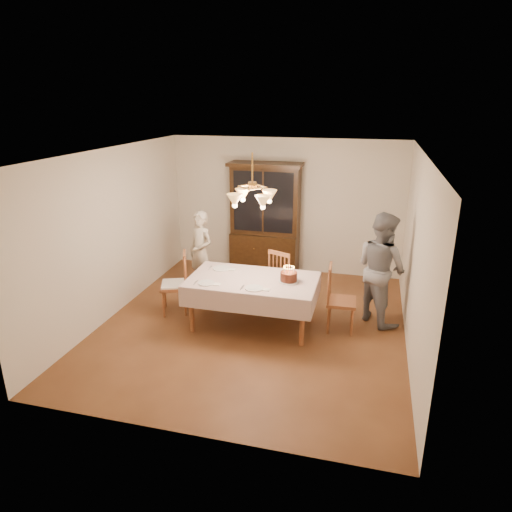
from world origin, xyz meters
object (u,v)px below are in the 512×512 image
(dining_table, at_px, (253,284))
(birthday_cake, at_px, (289,277))
(china_hutch, at_px, (265,221))
(chair_far_side, at_px, (285,281))
(elderly_woman, at_px, (201,252))

(dining_table, relative_size, birthday_cake, 6.33)
(birthday_cake, bearing_deg, china_hutch, 111.73)
(china_hutch, xyz_separation_m, chair_far_side, (0.68, -1.46, -0.60))
(dining_table, height_order, birthday_cake, birthday_cake)
(dining_table, relative_size, china_hutch, 0.88)
(china_hutch, relative_size, chair_far_side, 2.16)
(dining_table, relative_size, chair_far_side, 1.90)
(china_hutch, height_order, chair_far_side, china_hutch)
(china_hutch, height_order, elderly_woman, china_hutch)
(dining_table, xyz_separation_m, birthday_cake, (0.54, 0.03, 0.15))
(dining_table, bearing_deg, elderly_woman, 139.13)
(elderly_woman, xyz_separation_m, birthday_cake, (1.76, -1.03, 0.10))
(elderly_woman, height_order, birthday_cake, elderly_woman)
(chair_far_side, bearing_deg, birthday_cake, -75.10)
(china_hutch, height_order, birthday_cake, china_hutch)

